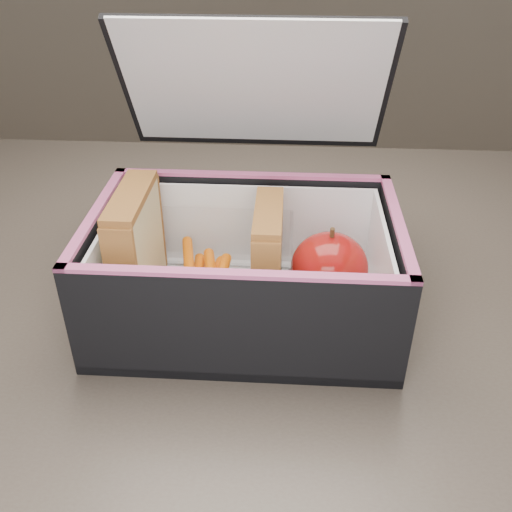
{
  "coord_description": "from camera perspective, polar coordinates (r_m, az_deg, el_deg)",
  "views": [
    {
      "loc": [
        -0.0,
        -0.52,
        1.12
      ],
      "look_at": [
        -0.03,
        -0.05,
        0.81
      ],
      "focal_mm": 40.0,
      "sensor_mm": 36.0,
      "label": 1
    }
  ],
  "objects": [
    {
      "name": "kitchen_table",
      "position": [
        0.69,
        2.82,
        -8.66
      ],
      "size": [
        1.2,
        0.8,
        0.75
      ],
      "color": "#50473E",
      "rests_on": "ground"
    },
    {
      "name": "lunch_bag",
      "position": [
        0.56,
        -1.05,
        -0.35
      ],
      "size": [
        0.29,
        0.29,
        0.27
      ],
      "color": "black",
      "rests_on": "kitchen_table"
    },
    {
      "name": "plastic_tub",
      "position": [
        0.57,
        -5.31,
        -1.35
      ],
      "size": [
        0.18,
        0.13,
        0.07
      ],
      "primitive_type": null,
      "color": "white",
      "rests_on": "lunch_bag"
    },
    {
      "name": "sandwich_left",
      "position": [
        0.57,
        -11.84,
        0.92
      ],
      "size": [
        0.03,
        0.11,
        0.12
      ],
      "color": "tan",
      "rests_on": "plastic_tub"
    },
    {
      "name": "sandwich_right",
      "position": [
        0.56,
        1.19,
        -0.02
      ],
      "size": [
        0.03,
        0.09,
        0.1
      ],
      "color": "tan",
      "rests_on": "plastic_tub"
    },
    {
      "name": "carrot_sticks",
      "position": [
        0.58,
        -5.4,
        -2.93
      ],
      "size": [
        0.06,
        0.13,
        0.03
      ],
      "color": "#CF4005",
      "rests_on": "plastic_tub"
    },
    {
      "name": "paper_napkin",
      "position": [
        0.59,
        7.26,
        -3.99
      ],
      "size": [
        0.09,
        0.09,
        0.01
      ],
      "primitive_type": "cube",
      "rotation": [
        0.0,
        0.0,
        0.29
      ],
      "color": "white",
      "rests_on": "lunch_bag"
    },
    {
      "name": "red_apple",
      "position": [
        0.56,
        7.34,
        -1.17
      ],
      "size": [
        0.08,
        0.08,
        0.08
      ],
      "rotation": [
        0.0,
        0.0,
        -0.06
      ],
      "color": "maroon",
      "rests_on": "paper_napkin"
    }
  ]
}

